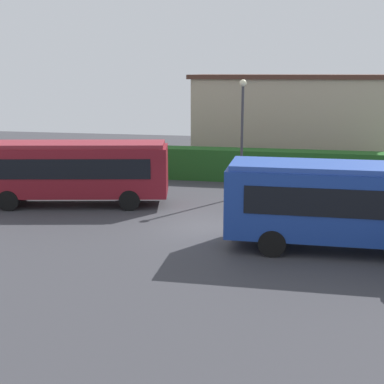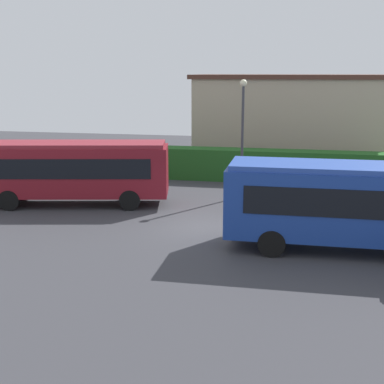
{
  "view_description": "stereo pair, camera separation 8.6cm",
  "coord_description": "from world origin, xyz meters",
  "px_view_note": "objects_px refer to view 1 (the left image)",
  "views": [
    {
      "loc": [
        3.72,
        -20.95,
        6.51
      ],
      "look_at": [
        -0.6,
        0.4,
        1.46
      ],
      "focal_mm": 48.5,
      "sensor_mm": 36.0,
      "label": 1
    },
    {
      "loc": [
        3.81,
        -20.93,
        6.51
      ],
      "look_at": [
        -0.6,
        0.4,
        1.46
      ],
      "focal_mm": 48.5,
      "sensor_mm": 36.0,
      "label": 2
    }
  ],
  "objects_px": {
    "bus_maroon": "(72,169)",
    "person_center": "(329,201)",
    "person_left": "(25,176)",
    "bus_blue": "(354,202)",
    "lamppost": "(242,126)"
  },
  "relations": [
    {
      "from": "bus_maroon",
      "to": "lamppost",
      "type": "distance_m",
      "value": 8.91
    },
    {
      "from": "person_left",
      "to": "person_center",
      "type": "bearing_deg",
      "value": -73.37
    },
    {
      "from": "person_center",
      "to": "person_left",
      "type": "bearing_deg",
      "value": 26.85
    },
    {
      "from": "bus_blue",
      "to": "lamppost",
      "type": "distance_m",
      "value": 9.37
    },
    {
      "from": "person_left",
      "to": "lamppost",
      "type": "relative_size",
      "value": 0.32
    },
    {
      "from": "bus_maroon",
      "to": "person_left",
      "type": "height_order",
      "value": "bus_maroon"
    },
    {
      "from": "bus_maroon",
      "to": "bus_blue",
      "type": "distance_m",
      "value": 13.71
    },
    {
      "from": "person_left",
      "to": "lamppost",
      "type": "distance_m",
      "value": 12.04
    },
    {
      "from": "person_left",
      "to": "bus_maroon",
      "type": "bearing_deg",
      "value": -90.6
    },
    {
      "from": "bus_blue",
      "to": "person_center",
      "type": "relative_size",
      "value": 5.34
    },
    {
      "from": "lamppost",
      "to": "bus_blue",
      "type": "bearing_deg",
      "value": -57.29
    },
    {
      "from": "person_left",
      "to": "person_center",
      "type": "height_order",
      "value": "person_left"
    },
    {
      "from": "bus_maroon",
      "to": "lamppost",
      "type": "height_order",
      "value": "lamppost"
    },
    {
      "from": "bus_maroon",
      "to": "bus_blue",
      "type": "xyz_separation_m",
      "value": [
        12.98,
        -4.4,
        0.06
      ]
    },
    {
      "from": "bus_maroon",
      "to": "person_center",
      "type": "distance_m",
      "value": 12.4
    }
  ]
}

